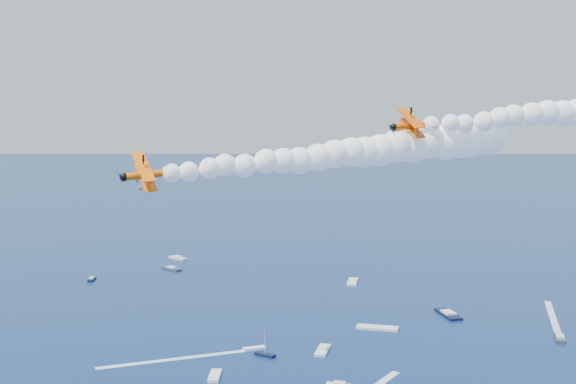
# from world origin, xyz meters

# --- Properties ---
(biplane_lead) EXTENTS (10.02, 11.00, 7.56)m
(biplane_lead) POSITION_xyz_m (22.12, 25.72, 61.18)
(biplane_lead) COLOR #D74A04
(biplane_trail) EXTENTS (10.85, 11.34, 7.95)m
(biplane_trail) POSITION_xyz_m (-9.33, 3.10, 55.21)
(biplane_trail) COLOR #FF6505
(smoke_trail_trail) EXTENTS (57.76, 56.01, 10.14)m
(smoke_trail_trail) POSITION_xyz_m (12.69, 19.91, 57.30)
(smoke_trail_trail) COLOR white
(spectator_boats) EXTENTS (231.72, 194.34, 0.70)m
(spectator_boats) POSITION_xyz_m (7.54, 113.35, 0.35)
(spectator_boats) COLOR silver
(spectator_boats) RESTS_ON ground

